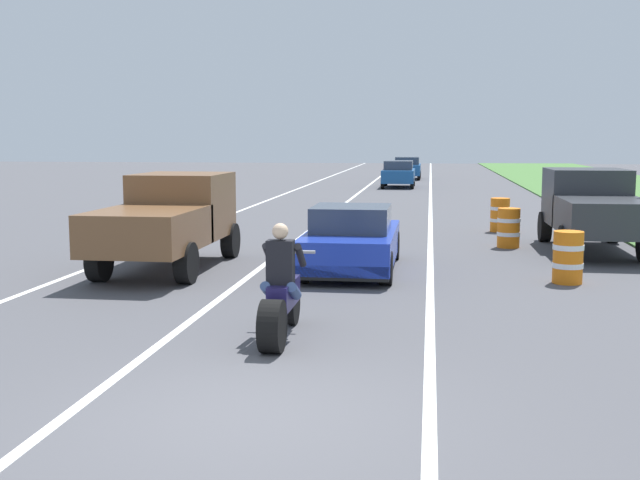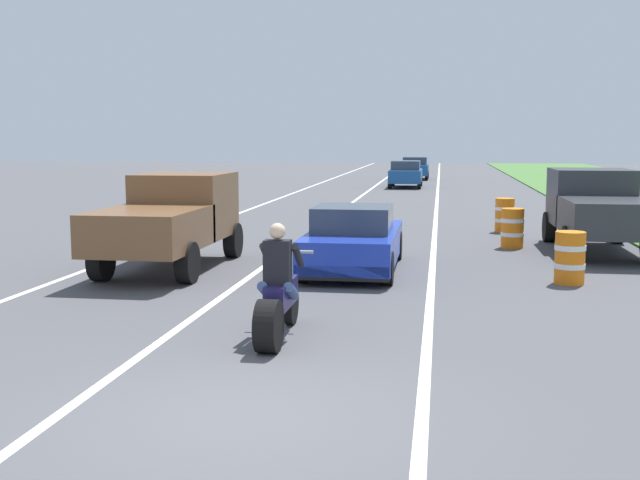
{
  "view_description": "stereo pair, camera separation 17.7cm",
  "coord_description": "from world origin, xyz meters",
  "px_view_note": "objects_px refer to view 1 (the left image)",
  "views": [
    {
      "loc": [
        1.76,
        -7.33,
        2.75
      ],
      "look_at": [
        -0.11,
        6.01,
        1.0
      ],
      "focal_mm": 44.01,
      "sensor_mm": 36.0,
      "label": 1
    },
    {
      "loc": [
        1.94,
        -7.31,
        2.75
      ],
      "look_at": [
        -0.11,
        6.01,
        1.0
      ],
      "focal_mm": 44.01,
      "sensor_mm": 36.0,
      "label": 2
    }
  ],
  "objects_px": {
    "motorcycle_with_rider": "(281,298)",
    "distant_car_far_ahead": "(398,174)",
    "pickup_truck_right_shoulder_dark_grey": "(593,206)",
    "construction_barrel_far": "(500,215)",
    "construction_barrel_nearest": "(568,257)",
    "distant_car_further_ahead": "(407,168)",
    "pickup_truck_left_lane_brown": "(169,217)",
    "construction_barrel_mid": "(509,228)",
    "sports_car_blue": "(352,241)"
  },
  "relations": [
    {
      "from": "motorcycle_with_rider",
      "to": "distant_car_far_ahead",
      "type": "bearing_deg",
      "value": 89.63
    },
    {
      "from": "pickup_truck_right_shoulder_dark_grey",
      "to": "construction_barrel_far",
      "type": "bearing_deg",
      "value": 116.18
    },
    {
      "from": "construction_barrel_nearest",
      "to": "pickup_truck_right_shoulder_dark_grey",
      "type": "bearing_deg",
      "value": 73.77
    },
    {
      "from": "motorcycle_with_rider",
      "to": "distant_car_further_ahead",
      "type": "relative_size",
      "value": 0.55
    },
    {
      "from": "construction_barrel_far",
      "to": "distant_car_further_ahead",
      "type": "height_order",
      "value": "distant_car_further_ahead"
    },
    {
      "from": "pickup_truck_left_lane_brown",
      "to": "construction_barrel_nearest",
      "type": "bearing_deg",
      "value": -3.89
    },
    {
      "from": "construction_barrel_mid",
      "to": "distant_car_further_ahead",
      "type": "height_order",
      "value": "distant_car_further_ahead"
    },
    {
      "from": "pickup_truck_left_lane_brown",
      "to": "construction_barrel_mid",
      "type": "bearing_deg",
      "value": 30.34
    },
    {
      "from": "pickup_truck_right_shoulder_dark_grey",
      "to": "construction_barrel_mid",
      "type": "xyz_separation_m",
      "value": [
        -1.95,
        0.39,
        -0.6
      ]
    },
    {
      "from": "construction_barrel_mid",
      "to": "motorcycle_with_rider",
      "type": "bearing_deg",
      "value": -111.93
    },
    {
      "from": "pickup_truck_right_shoulder_dark_grey",
      "to": "distant_car_far_ahead",
      "type": "distance_m",
      "value": 25.26
    },
    {
      "from": "construction_barrel_far",
      "to": "motorcycle_with_rider",
      "type": "bearing_deg",
      "value": -106.96
    },
    {
      "from": "construction_barrel_far",
      "to": "construction_barrel_nearest",
      "type": "bearing_deg",
      "value": -86.12
    },
    {
      "from": "pickup_truck_right_shoulder_dark_grey",
      "to": "distant_car_further_ahead",
      "type": "height_order",
      "value": "pickup_truck_right_shoulder_dark_grey"
    },
    {
      "from": "distant_car_far_ahead",
      "to": "construction_barrel_mid",
      "type": "bearing_deg",
      "value": -81.18
    },
    {
      "from": "motorcycle_with_rider",
      "to": "distant_car_far_ahead",
      "type": "distance_m",
      "value": 34.08
    },
    {
      "from": "sports_car_blue",
      "to": "construction_barrel_nearest",
      "type": "xyz_separation_m",
      "value": [
        4.23,
        -0.88,
        -0.13
      ]
    },
    {
      "from": "motorcycle_with_rider",
      "to": "sports_car_blue",
      "type": "xyz_separation_m",
      "value": [
        0.39,
        5.86,
        0.04
      ]
    },
    {
      "from": "pickup_truck_right_shoulder_dark_grey",
      "to": "construction_barrel_nearest",
      "type": "bearing_deg",
      "value": -106.23
    },
    {
      "from": "sports_car_blue",
      "to": "motorcycle_with_rider",
      "type": "bearing_deg",
      "value": -93.81
    },
    {
      "from": "construction_barrel_nearest",
      "to": "distant_car_far_ahead",
      "type": "height_order",
      "value": "distant_car_far_ahead"
    },
    {
      "from": "sports_car_blue",
      "to": "pickup_truck_left_lane_brown",
      "type": "height_order",
      "value": "pickup_truck_left_lane_brown"
    },
    {
      "from": "pickup_truck_right_shoulder_dark_grey",
      "to": "construction_barrel_mid",
      "type": "bearing_deg",
      "value": 168.54
    },
    {
      "from": "distant_car_far_ahead",
      "to": "sports_car_blue",
      "type": "bearing_deg",
      "value": -89.65
    },
    {
      "from": "motorcycle_with_rider",
      "to": "pickup_truck_right_shoulder_dark_grey",
      "type": "height_order",
      "value": "pickup_truck_right_shoulder_dark_grey"
    },
    {
      "from": "sports_car_blue",
      "to": "construction_barrel_nearest",
      "type": "bearing_deg",
      "value": -11.72
    },
    {
      "from": "pickup_truck_left_lane_brown",
      "to": "construction_barrel_nearest",
      "type": "distance_m",
      "value": 8.11
    },
    {
      "from": "motorcycle_with_rider",
      "to": "pickup_truck_right_shoulder_dark_grey",
      "type": "relative_size",
      "value": 0.46
    },
    {
      "from": "construction_barrel_nearest",
      "to": "sports_car_blue",
      "type": "bearing_deg",
      "value": 168.28
    },
    {
      "from": "pickup_truck_right_shoulder_dark_grey",
      "to": "distant_car_far_ahead",
      "type": "bearing_deg",
      "value": 103.06
    },
    {
      "from": "construction_barrel_mid",
      "to": "construction_barrel_far",
      "type": "distance_m",
      "value": 3.41
    },
    {
      "from": "pickup_truck_left_lane_brown",
      "to": "construction_barrel_mid",
      "type": "xyz_separation_m",
      "value": [
        7.42,
        4.35,
        -0.6
      ]
    },
    {
      "from": "construction_barrel_far",
      "to": "distant_car_further_ahead",
      "type": "relative_size",
      "value": 0.25
    },
    {
      "from": "motorcycle_with_rider",
      "to": "construction_barrel_nearest",
      "type": "xyz_separation_m",
      "value": [
        4.62,
        4.98,
        -0.09
      ]
    },
    {
      "from": "motorcycle_with_rider",
      "to": "construction_barrel_mid",
      "type": "bearing_deg",
      "value": 68.07
    },
    {
      "from": "pickup_truck_right_shoulder_dark_grey",
      "to": "construction_barrel_nearest",
      "type": "distance_m",
      "value": 4.73
    },
    {
      "from": "sports_car_blue",
      "to": "distant_car_further_ahead",
      "type": "xyz_separation_m",
      "value": [
        0.06,
        37.21,
        0.14
      ]
    },
    {
      "from": "distant_car_far_ahead",
      "to": "distant_car_further_ahead",
      "type": "relative_size",
      "value": 1.0
    },
    {
      "from": "distant_car_further_ahead",
      "to": "pickup_truck_right_shoulder_dark_grey",
      "type": "bearing_deg",
      "value": -80.74
    },
    {
      "from": "construction_barrel_mid",
      "to": "distant_car_far_ahead",
      "type": "height_order",
      "value": "distant_car_far_ahead"
    },
    {
      "from": "construction_barrel_far",
      "to": "sports_car_blue",
      "type": "bearing_deg",
      "value": -116.24
    },
    {
      "from": "motorcycle_with_rider",
      "to": "distant_car_far_ahead",
      "type": "height_order",
      "value": "motorcycle_with_rider"
    },
    {
      "from": "sports_car_blue",
      "to": "construction_barrel_nearest",
      "type": "relative_size",
      "value": 4.3
    },
    {
      "from": "distant_car_far_ahead",
      "to": "distant_car_further_ahead",
      "type": "bearing_deg",
      "value": 88.53
    },
    {
      "from": "construction_barrel_mid",
      "to": "distant_car_further_ahead",
      "type": "relative_size",
      "value": 0.25
    },
    {
      "from": "pickup_truck_right_shoulder_dark_grey",
      "to": "distant_car_further_ahead",
      "type": "relative_size",
      "value": 1.2
    },
    {
      "from": "pickup_truck_left_lane_brown",
      "to": "pickup_truck_right_shoulder_dark_grey",
      "type": "distance_m",
      "value": 10.17
    },
    {
      "from": "pickup_truck_left_lane_brown",
      "to": "distant_car_far_ahead",
      "type": "xyz_separation_m",
      "value": [
        3.67,
        28.55,
        -0.33
      ]
    },
    {
      "from": "construction_barrel_nearest",
      "to": "construction_barrel_mid",
      "type": "xyz_separation_m",
      "value": [
        -0.64,
        4.89,
        0.0
      ]
    },
    {
      "from": "construction_barrel_far",
      "to": "distant_car_far_ahead",
      "type": "height_order",
      "value": "distant_car_far_ahead"
    }
  ]
}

